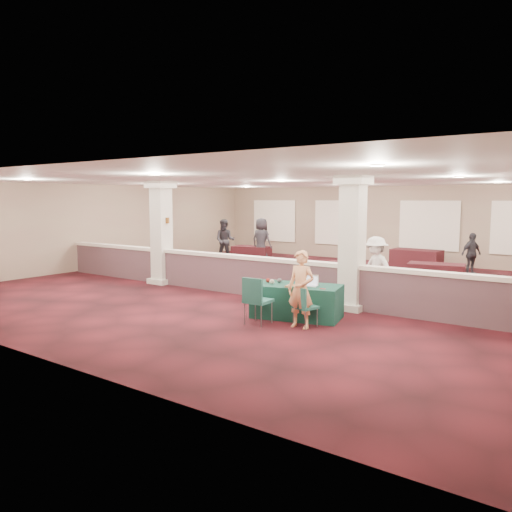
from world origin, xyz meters
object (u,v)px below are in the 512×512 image
Objects in this scene: conf_chair_side at (256,297)px; far_table_back_right at (436,274)px; woman at (301,289)px; far_table_front_center at (355,274)px; far_table_front_left at (211,265)px; far_table_back_left at (251,254)px; attendee_b at (376,268)px; near_table at (297,301)px; attendee_a at (225,240)px; attendee_d at (261,240)px; far_table_back_center at (416,259)px; far_table_front_right at (363,281)px; attendee_c at (471,254)px; conf_chair_main at (303,304)px.

far_table_back_right is (1.68, 7.26, -0.27)m from conf_chair_side.
far_table_front_center is (-1.23, 5.39, -0.46)m from woman.
far_table_front_left reaches higher than far_table_back_left.
attendee_b reaches higher than far_table_back_right.
far_table_front_center is at bearing 84.97° from near_table.
conf_chair_side is 0.61× the size of attendee_b.
woman is 5.54m from far_table_front_center.
attendee_a is (-7.77, 7.00, 0.53)m from near_table.
attendee_d reaches higher than near_table.
far_table_back_center reaches higher than far_table_back_left.
far_table_back_center is (5.33, 5.84, -0.00)m from far_table_front_left.
near_table is at bearing -81.47° from far_table_front_center.
far_table_back_right is at bearing -33.97° from attendee_a.
woman is 0.90× the size of attendee_a.
far_table_back_center is at bearing 94.63° from far_table_front_right.
conf_chair_side is 10.63m from attendee_d.
attendee_d is at bearing 171.32° from attendee_b.
conf_chair_side is 0.64× the size of far_table_back_left.
attendee_a is 1.21× the size of attendee_c.
far_table_front_right reaches higher than near_table.
attendee_a reaches higher than far_table_back_left.
far_table_front_right is at bearing -3.24° from far_table_front_left.
attendee_b is 1.13× the size of attendee_c.
woman reaches higher than far_table_front_center.
attendee_a reaches higher than woman.
far_table_back_right is 1.12× the size of attendee_c.
attendee_c is at bearing 8.49° from far_table_back_left.
near_table is at bearing 143.70° from conf_chair_main.
conf_chair_main reaches higher than far_table_back_center.
far_table_front_center is 1.08× the size of far_table_back_left.
attendee_c is (9.48, 2.00, -0.16)m from attendee_a.
far_table_back_right reaches higher than far_table_back_left.
conf_chair_main is at bearing 75.36° from woman.
far_table_front_center is at bearing -179.24° from attendee_c.
far_table_back_center is 1.08× the size of attendee_b.
attendee_b reaches higher than woman.
conf_chair_side is 0.59× the size of far_table_front_center.
woman reaches higher than far_table_front_right.
far_table_front_left is 7.91m from far_table_back_center.
conf_chair_side is at bearing -123.05° from near_table.
conf_chair_main is 4.02m from far_table_front_right.
attendee_d is at bearing 116.04° from near_table.
far_table_back_left is at bearing 173.14° from attendee_b.
attendee_d is (-5.67, 3.04, 0.58)m from far_table_front_center.
attendee_b is 6.10m from attendee_c.
far_table_front_right is at bearing -58.25° from far_table_front_center.
far_table_front_right is (-0.40, 4.05, -0.41)m from woman.
attendee_a is 0.97× the size of attendee_d.
attendee_a is 9.31m from attendee_b.
near_table is at bearing -101.90° from far_table_back_right.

